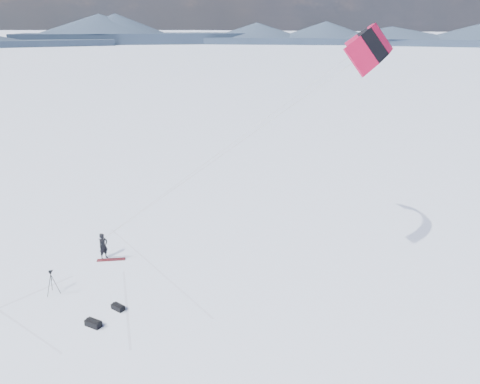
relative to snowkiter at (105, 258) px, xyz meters
The scene contains 9 objects.
ground 3.53m from the snowkiter, 74.53° to the right, with size 1800.00×1800.00×0.00m, color white.
horizon_hills 5.09m from the snowkiter, 74.53° to the right, with size 704.00×704.00×8.89m.
snow_tracks 3.47m from the snowkiter, 107.34° to the right, with size 13.93×9.84×0.01m.
snowkiter is the anchor object (origin of this frame).
snowboard 0.50m from the snowkiter, ahead, with size 1.66×0.31×0.04m, color maroon.
tripod 4.35m from the snowkiter, 87.27° to the right, with size 0.70×0.64×1.37m.
gear_bag_a 6.90m from the snowkiter, 53.75° to the right, with size 0.80×0.40×0.35m.
gear_bag_b 5.82m from the snowkiter, 43.11° to the right, with size 0.74×0.46×0.32m.
power_kite 19.12m from the snowkiter, 12.88° to the left, with size 15.49×6.43×12.23m.
Camera 1 is at (17.31, -16.02, 13.44)m, focal length 35.00 mm.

